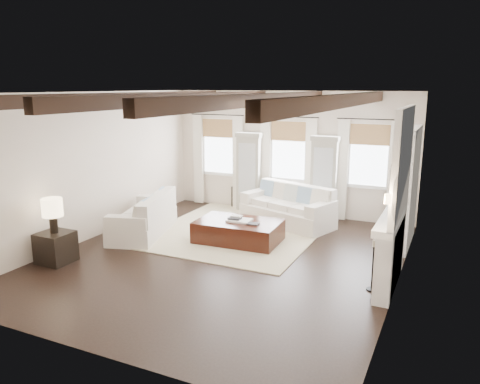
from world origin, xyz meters
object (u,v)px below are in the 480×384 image
at_px(sofa_back, 289,209).
at_px(side_table_front, 56,247).
at_px(ottoman, 238,231).
at_px(side_table_back, 241,196).
at_px(sofa_left, 146,218).

bearing_deg(sofa_back, side_table_front, -126.64).
height_order(ottoman, side_table_back, side_table_back).
xyz_separation_m(sofa_left, side_table_back, (0.90, 3.19, -0.08)).
relative_size(sofa_back, side_table_back, 4.19).
xyz_separation_m(side_table_front, side_table_back, (1.41, 5.37, -0.00)).
xyz_separation_m(sofa_back, side_table_back, (-1.80, 1.06, -0.10)).
height_order(ottoman, side_table_front, side_table_front).
relative_size(sofa_left, side_table_back, 3.98).
relative_size(sofa_back, side_table_front, 4.15).
xyz_separation_m(ottoman, side_table_front, (-2.66, -2.57, 0.06)).
distance_m(ottoman, side_table_front, 3.70).
xyz_separation_m(sofa_left, side_table_front, (-0.51, -2.18, -0.08)).
bearing_deg(sofa_back, ottoman, -107.39).
height_order(sofa_back, side_table_back, sofa_back).
bearing_deg(sofa_left, side_table_back, 74.33).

